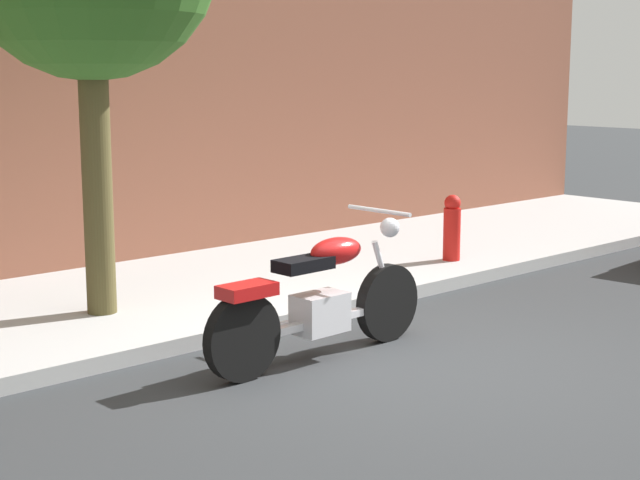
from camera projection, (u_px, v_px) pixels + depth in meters
ground_plane at (401, 365)px, 7.74m from camera, size 60.00×60.00×0.00m
sidewalk at (185, 293)px, 9.90m from camera, size 18.44×3.16×0.14m
motorcycle at (319, 301)px, 7.81m from camera, size 2.29×0.70×1.17m
fire_hydrant at (452, 233)px, 11.22m from camera, size 0.20×0.20×0.91m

